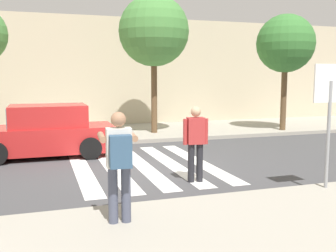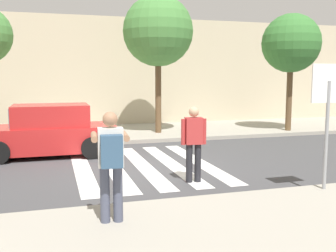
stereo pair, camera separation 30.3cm
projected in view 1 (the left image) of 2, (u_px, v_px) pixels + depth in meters
The scene contains 14 objects.
ground_plane at pixel (144, 167), 10.42m from camera, with size 120.00×120.00×0.00m, color #424244.
sidewalk_far at pixel (107, 133), 16.07m from camera, with size 60.00×4.80×0.14m, color #9E998C.
building_facade_far at pixel (92, 73), 19.90m from camera, with size 56.00×4.00×5.13m, color beige.
crosswalk_stripe_0 at pixel (82, 170), 10.12m from camera, with size 0.44×5.20×0.01m, color silver.
crosswalk_stripe_1 at pixel (113, 167), 10.36m from camera, with size 0.44×5.20×0.01m, color silver.
crosswalk_stripe_2 at pixel (142, 165), 10.61m from camera, with size 0.44×5.20×0.01m, color silver.
crosswalk_stripe_3 at pixel (170, 163), 10.86m from camera, with size 0.44×5.20×0.01m, color silver.
crosswalk_stripe_4 at pixel (197, 161), 11.11m from camera, with size 0.44×5.20×0.01m, color silver.
stop_sign at pixel (330, 98), 7.79m from camera, with size 0.76×0.08×2.50m.
photographer_with_backpack at pixel (119, 158), 5.95m from camera, with size 0.62×0.87×1.72m.
pedestrian_crossing at pixel (196, 140), 8.85m from camera, with size 0.58×0.28×1.72m.
parked_car_red at pixel (45, 132), 11.74m from camera, with size 4.10×1.92×1.55m.
street_tree_center at pixel (154, 31), 15.33m from camera, with size 2.76×2.76×5.39m.
street_tree_east at pixel (286, 44), 16.18m from camera, with size 2.39×2.39×4.79m.
Camera 1 is at (-2.59, -9.89, 2.40)m, focal length 42.00 mm.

